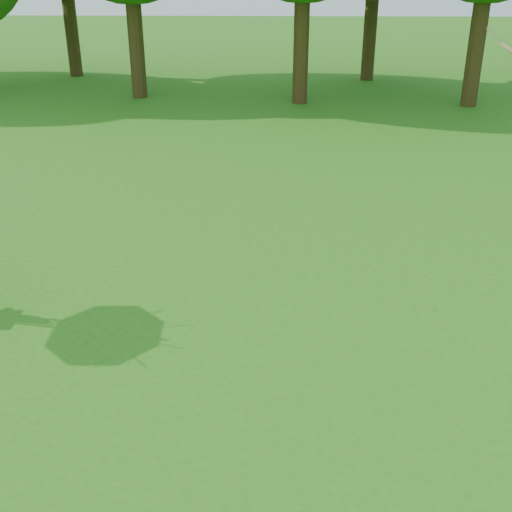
# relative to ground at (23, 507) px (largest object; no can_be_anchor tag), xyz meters

# --- Properties ---
(ground) EXTENTS (120.00, 120.00, 0.00)m
(ground) POSITION_rel_ground_xyz_m (0.00, 0.00, 0.00)
(ground) COLOR #2B7416
(ground) RESTS_ON ground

